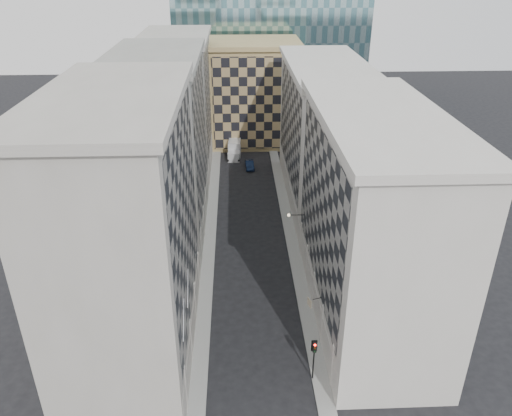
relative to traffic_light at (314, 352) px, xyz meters
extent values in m
cube|color=gray|center=(-9.80, 24.65, -2.99)|extent=(1.50, 100.00, 0.15)
cube|color=gray|center=(0.70, 24.65, -2.99)|extent=(1.50, 100.00, 0.15)
cube|color=#9F998F|center=(-15.55, 5.65, 8.43)|extent=(10.00, 22.00, 23.00)
cube|color=gray|center=(-10.67, 5.65, 9.93)|extent=(0.25, 19.36, 18.00)
cube|color=#9F998F|center=(-10.75, 5.65, -1.47)|extent=(0.45, 21.12, 3.20)
cube|color=#9F998F|center=(-15.55, 5.65, 20.28)|extent=(10.80, 22.80, 0.70)
cylinder|color=#9F998F|center=(-10.90, -2.60, -0.87)|extent=(0.90, 0.90, 4.40)
cylinder|color=#9F998F|center=(-10.90, 2.90, -0.87)|extent=(0.90, 0.90, 4.40)
cylinder|color=#9F998F|center=(-10.90, 8.40, -0.87)|extent=(0.90, 0.90, 4.40)
cylinder|color=#9F998F|center=(-10.90, 13.90, -0.87)|extent=(0.90, 0.90, 4.40)
cube|color=gray|center=(-15.55, 27.65, 7.93)|extent=(10.00, 22.00, 22.00)
cube|color=gray|center=(-10.67, 27.65, 9.43)|extent=(0.25, 19.36, 17.00)
cube|color=gray|center=(-10.75, 27.65, -1.47)|extent=(0.45, 21.12, 3.20)
cube|color=gray|center=(-15.55, 27.65, 19.28)|extent=(10.80, 22.80, 0.70)
cylinder|color=gray|center=(-10.90, 19.40, -0.87)|extent=(0.90, 0.90, 4.40)
cylinder|color=gray|center=(-10.90, 24.90, -0.87)|extent=(0.90, 0.90, 4.40)
cylinder|color=gray|center=(-10.90, 30.40, -0.87)|extent=(0.90, 0.90, 4.40)
cylinder|color=gray|center=(-10.90, 35.90, -0.87)|extent=(0.90, 0.90, 4.40)
cube|color=#9F998F|center=(-15.55, 49.65, 7.43)|extent=(10.00, 22.00, 21.00)
cube|color=gray|center=(-10.67, 49.65, 8.93)|extent=(0.25, 19.36, 16.00)
cube|color=#9F998F|center=(-10.75, 49.65, -1.47)|extent=(0.45, 21.12, 3.20)
cube|color=#9F998F|center=(-15.55, 49.65, 18.28)|extent=(10.80, 22.80, 0.70)
cylinder|color=#9F998F|center=(-10.90, 41.40, -0.87)|extent=(0.90, 0.90, 4.40)
cylinder|color=#9F998F|center=(-10.90, 46.90, -0.87)|extent=(0.90, 0.90, 4.40)
cylinder|color=#9F998F|center=(-10.90, 52.40, -0.87)|extent=(0.90, 0.90, 4.40)
cylinder|color=#9F998F|center=(-10.90, 57.90, -0.87)|extent=(0.90, 0.90, 4.40)
cube|color=beige|center=(6.45, 9.65, 6.93)|extent=(10.00, 26.00, 20.00)
cube|color=gray|center=(1.57, 9.65, 8.43)|extent=(0.25, 22.88, 15.00)
cube|color=beige|center=(1.65, 9.65, -1.47)|extent=(0.45, 24.96, 3.20)
cube|color=beige|center=(6.45, 9.65, 17.28)|extent=(10.80, 26.80, 0.70)
cylinder|color=beige|center=(1.80, -0.75, -0.87)|extent=(0.90, 0.90, 4.40)
cylinder|color=beige|center=(1.80, 4.45, -0.87)|extent=(0.90, 0.90, 4.40)
cylinder|color=beige|center=(1.80, 9.65, -0.87)|extent=(0.90, 0.90, 4.40)
cylinder|color=beige|center=(1.80, 14.85, -0.87)|extent=(0.90, 0.90, 4.40)
cylinder|color=beige|center=(1.80, 20.05, -0.87)|extent=(0.90, 0.90, 4.40)
cube|color=beige|center=(6.45, 36.65, 6.43)|extent=(10.00, 28.00, 19.00)
cube|color=gray|center=(1.57, 36.65, 7.93)|extent=(0.25, 24.64, 14.00)
cube|color=beige|center=(1.65, 36.65, -1.47)|extent=(0.45, 26.88, 3.20)
cube|color=beige|center=(6.45, 36.65, 16.28)|extent=(10.80, 28.80, 0.70)
cube|color=tan|center=(-2.55, 62.65, 5.93)|extent=(16.00, 14.00, 18.00)
cube|color=tan|center=(-2.55, 55.55, 5.93)|extent=(15.20, 0.25, 16.50)
cube|color=tan|center=(-2.55, 62.65, 15.33)|extent=(16.80, 14.80, 0.80)
cube|color=#302A25|center=(-4.55, 76.65, 10.93)|extent=(6.00, 6.00, 28.00)
cylinder|color=gray|center=(-10.45, -1.35, 4.93)|extent=(0.10, 2.33, 2.33)
cylinder|color=gray|center=(-10.45, 2.65, 4.93)|extent=(0.10, 2.33, 2.33)
cylinder|color=black|center=(0.55, 18.65, 3.13)|extent=(1.80, 0.08, 0.08)
sphere|color=#FFE5B2|center=(-0.35, 18.65, 3.13)|extent=(0.36, 0.36, 0.36)
cylinder|color=black|center=(0.00, 0.00, -1.43)|extent=(0.13, 0.13, 2.98)
cube|color=black|center=(0.00, 0.00, 0.57)|extent=(0.32, 0.27, 1.02)
cube|color=black|center=(0.00, 0.16, 0.57)|extent=(0.51, 0.05, 1.16)
sphere|color=#FF0C07|center=(0.00, -0.15, 0.92)|extent=(0.19, 0.19, 0.19)
sphere|color=#331E05|center=(0.00, -0.15, 0.57)|extent=(0.19, 0.19, 0.19)
sphere|color=black|center=(0.00, -0.15, 0.23)|extent=(0.19, 0.19, 0.19)
cube|color=silver|center=(-6.62, 51.47, -2.23)|extent=(2.17, 2.35, 1.67)
cube|color=silver|center=(-6.47, 53.87, -1.63)|extent=(2.34, 3.46, 2.87)
cylinder|color=black|center=(-7.59, 50.79, -2.65)|extent=(0.33, 0.85, 0.83)
cylinder|color=black|center=(-5.75, 50.67, -2.65)|extent=(0.33, 0.85, 0.83)
cylinder|color=black|center=(-7.32, 55.03, -2.65)|extent=(0.33, 0.85, 0.83)
cylinder|color=black|center=(-5.48, 54.91, -2.65)|extent=(0.33, 0.85, 0.83)
imported|color=#0E1A35|center=(-3.95, 47.70, -2.42)|extent=(1.58, 4.01, 1.30)
cylinder|color=black|center=(1.05, 5.68, 1.18)|extent=(0.88, 0.34, 0.06)
cube|color=beige|center=(0.35, 5.68, 0.73)|extent=(0.31, 0.77, 0.79)
camera|label=1|loc=(-6.21, -31.40, 29.71)|focal=35.00mm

